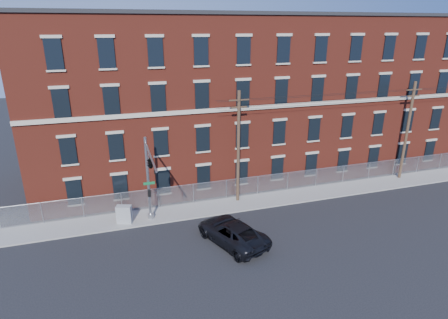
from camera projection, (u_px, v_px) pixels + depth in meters
ground at (237, 235)px, 28.43m from camera, size 140.00×140.00×0.00m
sidewalk at (336, 190)px, 36.25m from camera, size 65.00×3.00×0.12m
mill_building at (298, 92)px, 41.53m from camera, size 55.30×14.32×16.30m
chain_link_fence at (330, 175)px, 37.08m from camera, size 59.06×0.06×1.85m
traffic_signal_mast at (150, 169)px, 26.88m from camera, size 0.90×6.75×7.00m
utility_pole_near at (238, 146)px, 32.21m from camera, size 1.80×0.28×10.00m
utility_pole_mid at (407, 129)px, 37.24m from camera, size 1.80×0.28×10.00m
overhead_wires at (414, 92)px, 35.96m from camera, size 40.00×0.62×0.62m
pickup_truck at (232, 232)px, 27.26m from camera, size 4.83×6.68×1.69m
utility_cabinet at (124, 214)px, 29.81m from camera, size 1.32×0.95×1.49m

